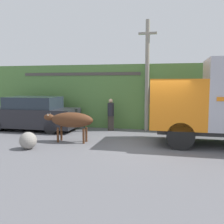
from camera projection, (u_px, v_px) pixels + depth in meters
The scene contains 8 objects.
ground_plane at pixel (154, 146), 10.00m from camera, with size 60.00×60.00×0.00m, color slate.
hillside_embankment at pixel (162, 95), 16.25m from camera, with size 32.00×6.30×3.36m.
building_backdrop at pixel (88, 98), 15.45m from camera, with size 6.52×2.70×2.96m.
brown_cow at pixel (71, 120), 10.64m from camera, with size 2.13×0.62×1.22m.
parked_suv at pixel (32, 114), 13.36m from camera, with size 4.71×1.79×1.70m.
pedestrian_on_hill at pixel (111, 113), 13.21m from camera, with size 0.44×0.44×1.61m.
utility_pole at pixel (147, 74), 12.98m from camera, with size 0.90×0.21×5.47m.
roadside_rock at pixel (28, 141), 9.55m from camera, with size 0.63×0.63×0.63m.
Camera 1 is at (0.67, -9.90, 2.41)m, focal length 42.00 mm.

